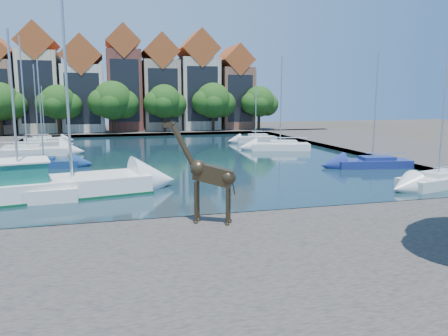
% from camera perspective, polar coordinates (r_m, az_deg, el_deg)
% --- Properties ---
extents(ground, '(160.00, 160.00, 0.00)m').
position_cam_1_polar(ground, '(22.02, 4.12, -6.87)').
color(ground, '#38332B').
rests_on(ground, ground).
extents(water_basin, '(38.00, 50.00, 0.08)m').
position_cam_1_polar(water_basin, '(44.93, -5.91, 1.51)').
color(water_basin, black).
rests_on(water_basin, ground).
extents(near_quay, '(50.00, 14.00, 0.50)m').
position_cam_1_polar(near_quay, '(15.85, 12.62, -12.71)').
color(near_quay, '#4B4641').
rests_on(near_quay, ground).
extents(far_quay, '(60.00, 16.00, 0.50)m').
position_cam_1_polar(far_quay, '(76.51, -9.73, 4.82)').
color(far_quay, '#4B4641').
rests_on(far_quay, ground).
extents(right_quay, '(14.00, 52.00, 0.50)m').
position_cam_1_polar(right_quay, '(54.67, 20.95, 2.56)').
color(right_quay, '#4B4641').
rests_on(right_quay, ground).
extents(townhouse_west_end, '(5.44, 9.18, 14.93)m').
position_cam_1_polar(townhouse_west_end, '(77.64, -27.26, 9.24)').
color(townhouse_west_end, '#946751').
rests_on(townhouse_west_end, far_quay).
extents(townhouse_west_mid, '(5.94, 9.18, 16.79)m').
position_cam_1_polar(townhouse_west_mid, '(76.64, -22.86, 10.21)').
color(townhouse_west_mid, beige).
rests_on(townhouse_west_mid, far_quay).
extents(townhouse_west_inner, '(6.43, 9.18, 15.15)m').
position_cam_1_polar(townhouse_west_inner, '(76.04, -17.90, 9.83)').
color(townhouse_west_inner, silver).
rests_on(townhouse_west_inner, far_quay).
extents(townhouse_center, '(5.44, 9.18, 16.93)m').
position_cam_1_polar(townhouse_center, '(76.04, -12.96, 10.81)').
color(townhouse_center, brown).
rests_on(townhouse_center, far_quay).
extents(townhouse_east_inner, '(5.94, 9.18, 15.79)m').
position_cam_1_polar(townhouse_east_inner, '(76.50, -8.37, 10.46)').
color(townhouse_east_inner, tan).
rests_on(townhouse_east_inner, far_quay).
extents(townhouse_east_mid, '(6.43, 9.18, 16.65)m').
position_cam_1_polar(townhouse_east_mid, '(77.53, -3.52, 10.80)').
color(townhouse_east_mid, beige).
rests_on(townhouse_east_mid, far_quay).
extents(townhouse_east_end, '(5.44, 9.18, 14.43)m').
position_cam_1_polar(townhouse_east_end, '(79.07, 1.18, 10.07)').
color(townhouse_east_end, brown).
rests_on(townhouse_east_end, far_quay).
extents(far_tree_far_west, '(7.28, 5.60, 7.68)m').
position_cam_1_polar(far_tree_far_west, '(72.03, -27.18, 7.58)').
color(far_tree_far_west, '#332114').
rests_on(far_tree_far_west, far_quay).
extents(far_tree_west, '(6.76, 5.20, 7.36)m').
position_cam_1_polar(far_tree_west, '(70.81, -20.79, 7.90)').
color(far_tree_west, '#332114').
rests_on(far_tree_west, far_quay).
extents(far_tree_mid_west, '(7.80, 6.00, 8.00)m').
position_cam_1_polar(far_tree_mid_west, '(70.47, -14.25, 8.39)').
color(far_tree_mid_west, '#332114').
rests_on(far_tree_mid_west, far_quay).
extents(far_tree_mid_east, '(7.02, 5.40, 7.52)m').
position_cam_1_polar(far_tree_mid_east, '(71.05, -7.72, 8.47)').
color(far_tree_mid_east, '#332114').
rests_on(far_tree_mid_east, far_quay).
extents(far_tree_east, '(7.54, 5.80, 7.84)m').
position_cam_1_polar(far_tree_east, '(72.50, -1.36, 8.65)').
color(far_tree_east, '#332114').
rests_on(far_tree_east, far_quay).
extents(far_tree_far_east, '(6.76, 5.20, 7.36)m').
position_cam_1_polar(far_tree_far_east, '(74.79, 4.67, 8.52)').
color(far_tree_far_east, '#332114').
rests_on(far_tree_far_east, far_quay).
extents(giraffe_statue, '(2.98, 1.72, 4.55)m').
position_cam_1_polar(giraffe_statue, '(19.35, -2.13, -0.80)').
color(giraffe_statue, '#352A1A').
rests_on(giraffe_statue, near_quay).
extents(motorsailer, '(12.50, 5.80, 11.94)m').
position_cam_1_polar(motorsailer, '(28.41, -22.88, -1.84)').
color(motorsailer, white).
rests_on(motorsailer, water_basin).
extents(sailboat_left_a, '(6.46, 2.67, 9.69)m').
position_cam_1_polar(sailboat_left_a, '(27.79, -25.12, -2.85)').
color(sailboat_left_a, white).
rests_on(sailboat_left_a, water_basin).
extents(sailboat_left_b, '(5.68, 2.12, 9.07)m').
position_cam_1_polar(sailboat_left_b, '(40.37, -22.47, 0.71)').
color(sailboat_left_b, navy).
rests_on(sailboat_left_b, water_basin).
extents(sailboat_left_c, '(7.88, 3.05, 11.98)m').
position_cam_1_polar(sailboat_left_c, '(49.12, -24.30, 2.15)').
color(sailboat_left_c, silver).
rests_on(sailboat_left_c, water_basin).
extents(sailboat_left_d, '(5.77, 2.86, 9.72)m').
position_cam_1_polar(sailboat_left_d, '(56.82, -23.05, 3.03)').
color(sailboat_left_d, silver).
rests_on(sailboat_left_d, water_basin).
extents(sailboat_left_e, '(5.39, 2.98, 7.36)m').
position_cam_1_polar(sailboat_left_e, '(62.25, -22.36, 3.50)').
color(sailboat_left_e, silver).
rests_on(sailboat_left_e, water_basin).
extents(sailboat_right_a, '(6.51, 3.66, 9.90)m').
position_cam_1_polar(sailboat_right_a, '(33.00, 26.18, -1.24)').
color(sailboat_right_a, silver).
rests_on(sailboat_right_a, water_basin).
extents(sailboat_right_b, '(6.63, 3.16, 9.66)m').
position_cam_1_polar(sailboat_right_b, '(39.69, 18.82, 0.81)').
color(sailboat_right_b, navy).
rests_on(sailboat_right_b, water_basin).
extents(sailboat_right_c, '(6.93, 3.89, 10.51)m').
position_cam_1_polar(sailboat_right_c, '(50.19, 7.34, 3.02)').
color(sailboat_right_c, white).
rests_on(sailboat_right_c, water_basin).
extents(sailboat_right_d, '(5.32, 1.86, 9.44)m').
position_cam_1_polar(sailboat_right_d, '(58.19, 4.14, 3.97)').
color(sailboat_right_d, silver).
rests_on(sailboat_right_d, water_basin).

